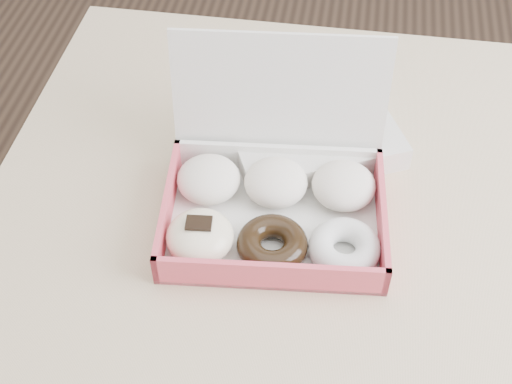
# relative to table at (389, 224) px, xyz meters

# --- Properties ---
(table) EXTENTS (1.20, 0.80, 0.75)m
(table) POSITION_rel_table_xyz_m (0.00, 0.00, 0.00)
(table) COLOR tan
(table) RESTS_ON ground
(donut_box) EXTENTS (0.33, 0.29, 0.22)m
(donut_box) POSITION_rel_table_xyz_m (-0.18, -0.08, 0.11)
(donut_box) COLOR white
(donut_box) RESTS_ON table
(newspapers) EXTENTS (0.31, 0.29, 0.04)m
(newspapers) POSITION_rel_table_xyz_m (-0.14, 0.08, 0.10)
(newspapers) COLOR white
(newspapers) RESTS_ON table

